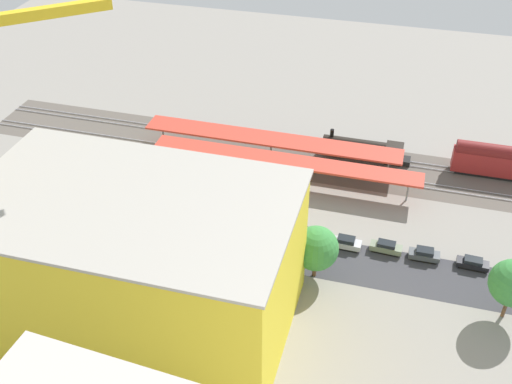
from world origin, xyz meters
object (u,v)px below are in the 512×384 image
(locomotive, at_px, (367,150))
(parked_car_3, at_px, (346,243))
(construction_building, at_px, (137,263))
(platform_canopy_near, at_px, (285,160))
(street_tree_0, at_px, (125,213))
(parked_car_7, at_px, (188,218))
(parked_car_1, at_px, (424,255))
(parked_car_5, at_px, (267,230))
(street_tree_4, at_px, (68,209))
(passenger_coach, at_px, (501,161))
(box_truck_2, at_px, (127,211))
(traffic_light, at_px, (61,210))
(street_tree_5, at_px, (316,248))
(street_tree_3, at_px, (67,212))
(box_truck_1, at_px, (176,220))
(box_truck_0, at_px, (187,224))
(parked_car_4, at_px, (306,234))
(platform_canopy_far, at_px, (271,139))
(parked_car_2, at_px, (386,247))
(parked_car_6, at_px, (224,223))
(parked_car_0, at_px, (473,264))

(locomotive, bearing_deg, parked_car_3, 89.94)
(locomotive, xyz_separation_m, construction_building, (23.97, 46.65, 7.63))
(platform_canopy_near, bearing_deg, construction_building, 72.70)
(street_tree_0, bearing_deg, parked_car_7, -133.19)
(parked_car_1, relative_size, parked_car_5, 1.03)
(parked_car_5, bearing_deg, street_tree_4, 15.27)
(passenger_coach, height_order, parked_car_5, passenger_coach)
(box_truck_2, distance_m, traffic_light, 10.09)
(street_tree_5, bearing_deg, parked_car_7, -17.61)
(parked_car_1, relative_size, street_tree_3, 0.57)
(box_truck_1, height_order, traffic_light, traffic_light)
(passenger_coach, xyz_separation_m, parked_car_1, (11.55, 25.60, -2.47))
(parked_car_3, relative_size, street_tree_0, 0.54)
(street_tree_3, bearing_deg, street_tree_4, -88.98)
(platform_canopy_near, height_order, box_truck_0, platform_canopy_near)
(parked_car_4, height_order, parked_car_7, parked_car_7)
(platform_canopy_far, relative_size, passenger_coach, 2.93)
(parked_car_2, bearing_deg, parked_car_6, 1.51)
(parked_car_2, bearing_deg, parked_car_1, 178.25)
(street_tree_4, relative_size, street_tree_5, 0.98)
(street_tree_3, relative_size, street_tree_5, 0.94)
(parked_car_1, bearing_deg, platform_canopy_near, -30.12)
(platform_canopy_near, distance_m, parked_car_2, 23.84)
(parked_car_5, xyz_separation_m, box_truck_0, (12.06, 2.86, 0.85))
(parked_car_4, bearing_deg, street_tree_3, 14.54)
(parked_car_3, xyz_separation_m, parked_car_6, (19.29, 0.07, -0.04))
(parked_car_7, distance_m, traffic_light, 19.33)
(passenger_coach, xyz_separation_m, parked_car_5, (35.51, 26.02, -2.54))
(parked_car_5, height_order, box_truck_0, box_truck_0)
(parked_car_6, bearing_deg, street_tree_3, 20.88)
(parked_car_1, relative_size, street_tree_5, 0.54)
(platform_canopy_far, height_order, street_tree_4, street_tree_4)
(parked_car_2, bearing_deg, construction_building, 35.37)
(parked_car_5, bearing_deg, street_tree_0, 20.86)
(construction_building, relative_size, street_tree_5, 4.62)
(parked_car_4, bearing_deg, platform_canopy_far, -62.62)
(box_truck_2, bearing_deg, box_truck_0, 176.05)
(parked_car_0, distance_m, parked_car_7, 43.84)
(platform_canopy_far, xyz_separation_m, parked_car_2, (-22.92, 20.66, -3.36))
(locomotive, relative_size, box_truck_0, 1.91)
(parked_car_1, xyz_separation_m, parked_car_2, (5.62, -0.17, -0.01))
(platform_canopy_far, bearing_deg, construction_building, 80.53)
(street_tree_4, bearing_deg, construction_building, 144.01)
(parked_car_7, height_order, construction_building, construction_building)
(parked_car_5, height_order, street_tree_0, street_tree_0)
(parked_car_1, distance_m, street_tree_3, 53.90)
(platform_canopy_near, relative_size, street_tree_0, 5.41)
(parked_car_3, height_order, parked_car_5, parked_car_3)
(platform_canopy_near, relative_size, parked_car_2, 9.69)
(parked_car_3, bearing_deg, parked_car_4, -5.56)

